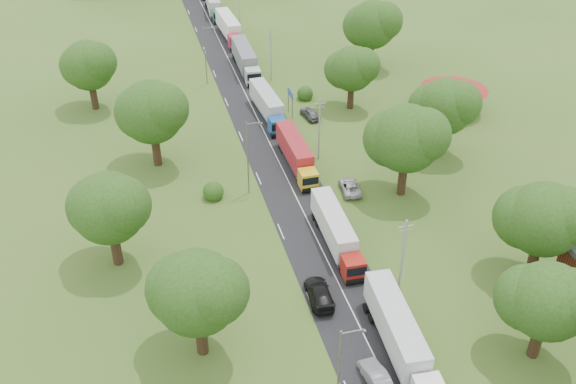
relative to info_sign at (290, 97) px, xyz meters
name	(u,v)px	position (x,y,z in m)	size (l,w,h in m)	color
ground	(326,258)	(-5.20, -35.00, -3.00)	(260.00, 260.00, 0.00)	#36571D
road	(281,167)	(-5.20, -15.00, -3.00)	(8.00, 200.00, 0.04)	black
info_sign	(290,97)	(0.00, 0.00, 0.00)	(0.12, 3.10, 4.10)	slate
pole_1	(403,256)	(0.30, -42.00, 1.68)	(1.60, 0.24, 9.00)	gray
pole_2	(319,128)	(0.30, -14.00, 1.68)	(1.60, 0.24, 9.00)	gray
pole_3	(271,54)	(0.30, 14.00, 1.68)	(1.60, 0.24, 9.00)	gray
pole_4	(239,5)	(0.30, 42.00, 1.68)	(1.60, 0.24, 9.00)	gray
lamp_0	(340,372)	(-10.55, -55.00, 2.55)	(2.03, 0.22, 10.00)	slate
lamp_1	(249,154)	(-10.55, -20.00, 2.55)	(2.03, 0.22, 10.00)	slate
lamp_2	(206,53)	(-10.55, 15.00, 2.55)	(2.03, 0.22, 10.00)	slate
tree_2	(547,300)	(8.79, -52.86, 3.59)	(8.00, 8.00, 10.10)	#382616
tree_3	(543,218)	(14.79, -42.84, 4.22)	(8.80, 8.80, 11.07)	#382616
tree_4	(406,138)	(7.79, -24.83, 4.85)	(9.60, 9.60, 12.05)	#382616
tree_5	(444,106)	(16.79, -16.84, 4.22)	(8.80, 8.80, 11.07)	#382616
tree_6	(352,68)	(9.79, 0.14, 3.59)	(8.00, 8.00, 10.10)	#382616
tree_7	(372,24)	(18.79, 15.17, 4.85)	(9.60, 9.60, 12.05)	#382616
tree_10	(197,291)	(-20.21, -44.84, 4.22)	(8.80, 8.80, 11.07)	#382616
tree_11	(108,207)	(-27.21, -29.84, 4.22)	(8.80, 8.80, 11.07)	#382616
tree_12	(151,111)	(-21.21, -9.83, 4.85)	(9.60, 9.60, 12.05)	#382616
tree_13	(88,65)	(-29.21, 10.16, 4.22)	(8.80, 8.80, 11.07)	#382616
house_cream	(454,89)	(24.80, -5.00, 0.64)	(10.08, 10.08, 5.80)	beige
truck_0	(400,335)	(-2.94, -49.55, -0.87)	(3.26, 14.54, 4.01)	white
truck_1	(336,231)	(-3.52, -33.01, -1.02)	(2.59, 13.52, 3.74)	maroon
truck_2	(296,153)	(-3.22, -15.17, -1.02)	(2.41, 13.49, 3.74)	gold
truck_3	(268,105)	(-3.53, 0.12, -0.97)	(3.01, 13.85, 3.83)	navy
truck_4	(245,59)	(-3.22, 19.00, -0.79)	(2.89, 15.09, 4.18)	#B2B2B2
truck_5	(229,28)	(-2.98, 36.06, -0.79)	(3.12, 15.11, 4.18)	#B01B30
truck_6	(214,5)	(-3.53, 52.09, -0.93)	(3.17, 14.17, 3.91)	#235F3A
car_lane_mid	(377,378)	(-6.20, -52.51, -2.23)	(1.63, 4.68, 1.54)	gray
car_lane_rear	(319,293)	(-7.87, -41.06, -2.19)	(2.28, 5.60, 1.63)	black
car_verge_near	(350,187)	(1.74, -22.92, -2.33)	(2.22, 4.82, 1.34)	#B1B1B1
car_verge_far	(310,113)	(2.68, -1.77, -2.23)	(1.81, 4.50, 1.53)	#4E5155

